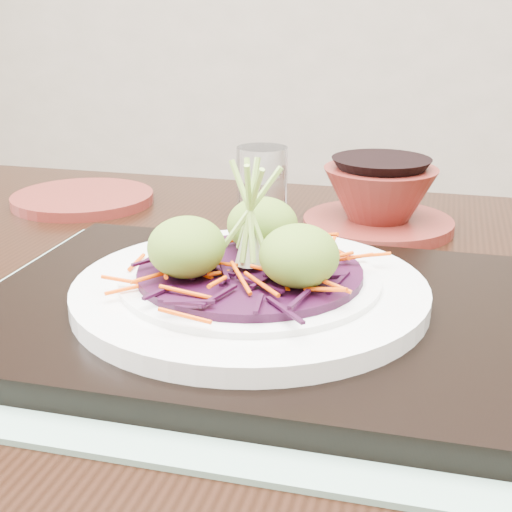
% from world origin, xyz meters
% --- Properties ---
extents(dining_table, '(1.34, 0.91, 0.82)m').
position_xyz_m(dining_table, '(-0.04, 0.05, 0.71)').
color(dining_table, black).
rests_on(dining_table, ground).
extents(placemat, '(0.50, 0.40, 0.00)m').
position_xyz_m(placemat, '(-0.03, 0.00, 0.82)').
color(placemat, '#7FA48D').
rests_on(placemat, dining_table).
extents(serving_tray, '(0.44, 0.33, 0.02)m').
position_xyz_m(serving_tray, '(-0.03, 0.00, 0.83)').
color(serving_tray, black).
rests_on(serving_tray, placemat).
extents(white_plate, '(0.28, 0.28, 0.02)m').
position_xyz_m(white_plate, '(-0.03, 0.00, 0.85)').
color(white_plate, white).
rests_on(white_plate, serving_tray).
extents(cabbage_bed, '(0.18, 0.18, 0.01)m').
position_xyz_m(cabbage_bed, '(-0.03, 0.00, 0.87)').
color(cabbage_bed, '#2E0923').
rests_on(cabbage_bed, white_plate).
extents(carrot_julienne, '(0.21, 0.21, 0.01)m').
position_xyz_m(carrot_julienne, '(-0.03, 0.00, 0.88)').
color(carrot_julienne, '#E54504').
rests_on(carrot_julienne, cabbage_bed).
extents(guacamole_scoops, '(0.15, 0.13, 0.05)m').
position_xyz_m(guacamole_scoops, '(-0.03, 0.00, 0.89)').
color(guacamole_scoops, '#537723').
rests_on(guacamole_scoops, cabbage_bed).
extents(scallion_garnish, '(0.06, 0.06, 0.10)m').
position_xyz_m(scallion_garnish, '(-0.03, 0.00, 0.91)').
color(scallion_garnish, '#8AB448').
rests_on(scallion_garnish, cabbage_bed).
extents(terracotta_side_plate, '(0.18, 0.18, 0.01)m').
position_xyz_m(terracotta_side_plate, '(-0.33, 0.32, 0.83)').
color(terracotta_side_plate, '#5B1A15').
rests_on(terracotta_side_plate, dining_table).
extents(water_glass, '(0.07, 0.07, 0.09)m').
position_xyz_m(water_glass, '(-0.09, 0.31, 0.86)').
color(water_glass, white).
rests_on(water_glass, dining_table).
extents(terracotta_bowl_set, '(0.22, 0.22, 0.07)m').
position_xyz_m(terracotta_bowl_set, '(0.05, 0.29, 0.85)').
color(terracotta_bowl_set, '#5B1A15').
rests_on(terracotta_bowl_set, dining_table).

